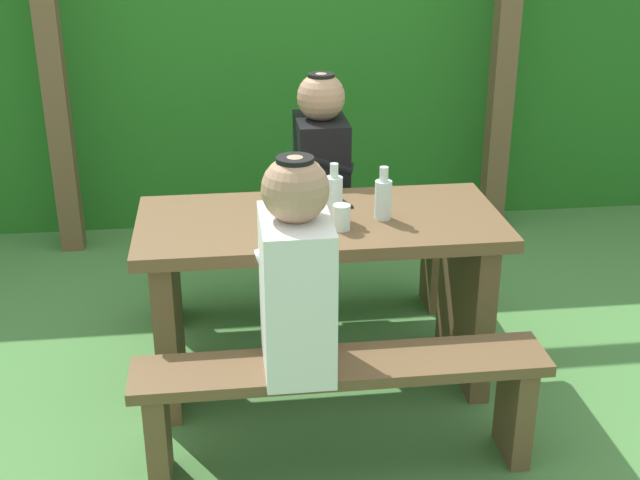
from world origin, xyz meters
name	(u,v)px	position (x,y,z in m)	size (l,w,h in m)	color
ground_plane	(320,377)	(0.00, 0.00, 0.00)	(12.00, 12.00, 0.00)	#4A7F3F
hedge_backdrop	(276,56)	(0.00, 2.19, 0.92)	(6.40, 0.85, 1.85)	#246B1E
pergola_post_left	(52,64)	(-1.21, 1.52, 1.03)	(0.12, 0.12, 2.07)	brown
pergola_post_right	(504,53)	(1.21, 1.52, 1.03)	(0.12, 0.12, 2.07)	brown
picnic_table	(320,271)	(0.00, 0.00, 0.49)	(1.40, 0.64, 0.72)	brown
bench_near	(341,392)	(0.00, -0.59, 0.31)	(1.40, 0.24, 0.43)	brown
bench_far	(305,253)	(0.00, 0.59, 0.31)	(1.40, 0.24, 0.43)	brown
person_white_shirt	(296,273)	(-0.15, -0.58, 0.76)	(0.25, 0.35, 0.72)	white
person_black_coat	(321,160)	(0.08, 0.58, 0.76)	(0.25, 0.35, 0.72)	black
drinking_glass	(342,217)	(0.06, -0.13, 0.76)	(0.07, 0.07, 0.10)	silver
bottle_left	(334,196)	(0.05, -0.01, 0.81)	(0.07, 0.07, 0.22)	silver
bottle_right	(383,198)	(0.24, -0.04, 0.80)	(0.07, 0.07, 0.21)	silver
cell_phone	(338,203)	(0.09, 0.13, 0.72)	(0.07, 0.14, 0.01)	black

